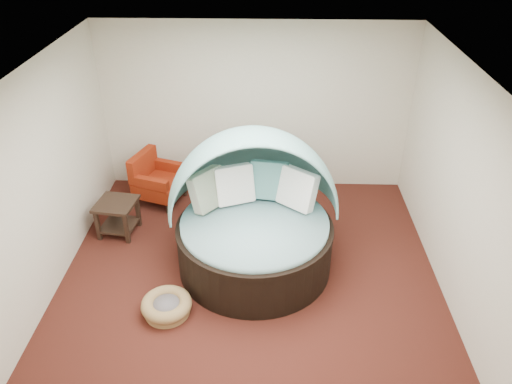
{
  "coord_description": "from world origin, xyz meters",
  "views": [
    {
      "loc": [
        0.24,
        -5.1,
        4.48
      ],
      "look_at": [
        0.07,
        0.6,
        0.97
      ],
      "focal_mm": 35.0,
      "sensor_mm": 36.0,
      "label": 1
    }
  ],
  "objects_px": {
    "red_armchair": "(157,180)",
    "pet_basket": "(167,306)",
    "side_table": "(117,213)",
    "canopy_daybed": "(254,207)"
  },
  "relations": [
    {
      "from": "pet_basket",
      "to": "side_table",
      "type": "height_order",
      "value": "side_table"
    },
    {
      "from": "canopy_daybed",
      "to": "side_table",
      "type": "height_order",
      "value": "canopy_daybed"
    },
    {
      "from": "red_armchair",
      "to": "side_table",
      "type": "bearing_deg",
      "value": -94.71
    },
    {
      "from": "red_armchair",
      "to": "pet_basket",
      "type": "bearing_deg",
      "value": -57.73
    },
    {
      "from": "canopy_daybed",
      "to": "side_table",
      "type": "bearing_deg",
      "value": 157.47
    },
    {
      "from": "pet_basket",
      "to": "red_armchair",
      "type": "bearing_deg",
      "value": 103.38
    },
    {
      "from": "pet_basket",
      "to": "side_table",
      "type": "xyz_separation_m",
      "value": [
        -1.01,
        1.64,
        0.23
      ]
    },
    {
      "from": "red_armchair",
      "to": "side_table",
      "type": "xyz_separation_m",
      "value": [
        -0.4,
        -0.93,
        -0.04
      ]
    },
    {
      "from": "pet_basket",
      "to": "red_armchair",
      "type": "relative_size",
      "value": 0.72
    },
    {
      "from": "side_table",
      "to": "canopy_daybed",
      "type": "bearing_deg",
      "value": -16.23
    }
  ]
}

